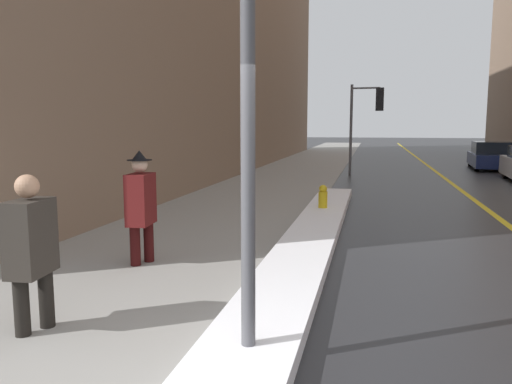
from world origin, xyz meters
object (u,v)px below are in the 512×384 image
lamp_post (248,41)px  parked_car_navy (492,156)px  pedestrian_in_glasses (141,203)px  traffic_light_near (369,110)px  fire_hydrant (323,201)px  pedestrian_nearside (31,246)px

lamp_post → parked_car_navy: lamp_post is taller
pedestrian_in_glasses → parked_car_navy: 20.23m
lamp_post → traffic_light_near: bearing=87.3°
parked_car_navy → fire_hydrant: size_ratio=6.08×
fire_hydrant → pedestrian_in_glasses: bearing=-115.7°
traffic_light_near → pedestrian_nearside: 16.89m
traffic_light_near → fire_hydrant: (-0.87, -9.50, -2.28)m
lamp_post → pedestrian_nearside: lamp_post is taller
traffic_light_near → pedestrian_in_glasses: 14.48m
pedestrian_in_glasses → lamp_post: bearing=35.2°
traffic_light_near → parked_car_navy: size_ratio=0.85×
parked_car_navy → pedestrian_in_glasses: bearing=159.3°
lamp_post → traffic_light_near: 16.73m
pedestrian_nearside → pedestrian_in_glasses: bearing=176.0°
pedestrian_nearside → fire_hydrant: (2.14, 7.03, -0.52)m
pedestrian_in_glasses → pedestrian_nearside: bearing=-4.0°
traffic_light_near → parked_car_navy: bearing=41.8°
pedestrian_nearside → pedestrian_in_glasses: pedestrian_in_glasses is taller
pedestrian_nearside → lamp_post: bearing=80.0°
lamp_post → fire_hydrant: lamp_post is taller
fire_hydrant → traffic_light_near: bearing=84.8°
traffic_light_near → pedestrian_in_glasses: (-3.06, -14.05, -1.71)m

